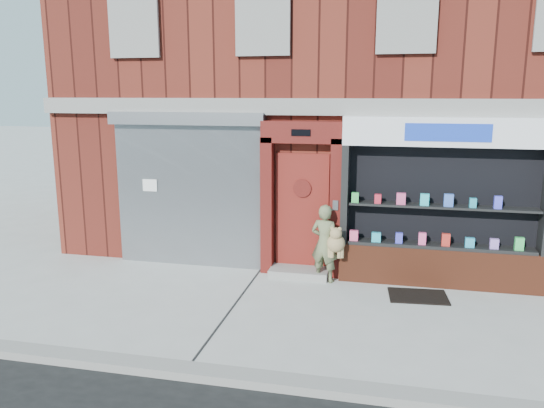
% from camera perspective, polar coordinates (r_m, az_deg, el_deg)
% --- Properties ---
extents(ground, '(80.00, 80.00, 0.00)m').
position_cam_1_polar(ground, '(8.46, 6.07, -11.89)').
color(ground, '#9E9E99').
rests_on(ground, ground).
extents(curb, '(60.00, 0.30, 0.12)m').
position_cam_1_polar(curb, '(6.53, 3.79, -18.93)').
color(curb, gray).
rests_on(curb, ground).
extents(building, '(12.00, 8.16, 8.00)m').
position_cam_1_polar(building, '(13.73, 9.43, 14.25)').
color(building, '#4D1811').
rests_on(building, ground).
extents(shutter_bay, '(3.10, 0.30, 3.04)m').
position_cam_1_polar(shutter_bay, '(10.49, -8.96, 2.53)').
color(shutter_bay, gray).
rests_on(shutter_bay, ground).
extents(red_door_bay, '(1.52, 0.58, 2.90)m').
position_cam_1_polar(red_door_bay, '(9.88, 3.18, 0.53)').
color(red_door_bay, '#4C100D').
rests_on(red_door_bay, ground).
extents(pharmacy_bay, '(3.50, 0.41, 3.00)m').
position_cam_1_polar(pharmacy_bay, '(9.77, 17.73, -0.66)').
color(pharmacy_bay, maroon).
rests_on(pharmacy_bay, ground).
extents(woman, '(0.68, 0.52, 1.44)m').
position_cam_1_polar(woman, '(9.67, 5.88, -4.20)').
color(woman, '#636B46').
rests_on(woman, ground).
extents(doormat, '(1.02, 0.76, 0.02)m').
position_cam_1_polar(doormat, '(9.47, 15.43, -9.53)').
color(doormat, black).
rests_on(doormat, ground).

